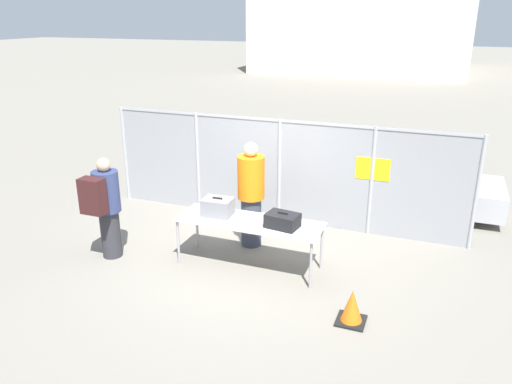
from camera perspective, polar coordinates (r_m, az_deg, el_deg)
ground_plane at (r=8.34m, az=-1.39°, el=-7.70°), size 120.00×120.00×0.00m
fence_section at (r=9.49m, az=2.77°, el=2.66°), size 7.02×0.07×2.01m
inspection_table at (r=7.82m, az=-0.80°, el=-3.68°), size 2.32×0.77×0.78m
suitcase_grey at (r=8.00m, az=-4.39°, el=-1.72°), size 0.49×0.37×0.30m
suitcase_black at (r=7.56m, az=3.05°, el=-3.27°), size 0.52×0.41×0.24m
traveler_hooded at (r=8.39m, az=-16.86°, el=-1.42°), size 0.42×0.65×1.70m
security_worker_near at (r=8.47m, az=-0.56°, el=-0.18°), size 0.46×0.46×1.85m
utility_trailer at (r=10.80m, az=18.62°, el=0.07°), size 3.83×2.25×0.66m
distant_hangar at (r=37.70m, az=12.69°, el=18.38°), size 13.66×11.89×6.34m
traffic_cone at (r=6.82m, az=10.90°, el=-12.84°), size 0.38×0.38×0.47m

